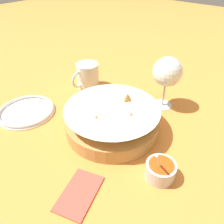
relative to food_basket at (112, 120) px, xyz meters
The scene contains 7 objects.
ground_plane 0.05m from the food_basket, 54.52° to the right, with size 4.00×4.00×0.00m, color orange.
food_basket is the anchor object (origin of this frame).
sauce_cup 0.20m from the food_basket, 73.97° to the left, with size 0.07×0.07×0.10m.
wine_glass 0.23m from the food_basket, 166.89° to the left, with size 0.09×0.09×0.17m.
beer_mug 0.27m from the food_basket, 119.21° to the right, with size 0.12×0.08×0.09m.
side_plate 0.29m from the food_basket, 65.55° to the right, with size 0.18×0.18×0.01m.
napkin 0.23m from the food_basket, 22.07° to the left, with size 0.13×0.10×0.01m.
Camera 1 is at (0.35, 0.34, 0.42)m, focal length 35.00 mm.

